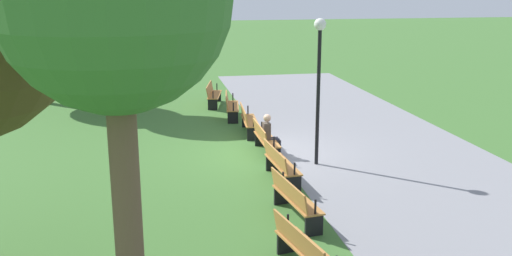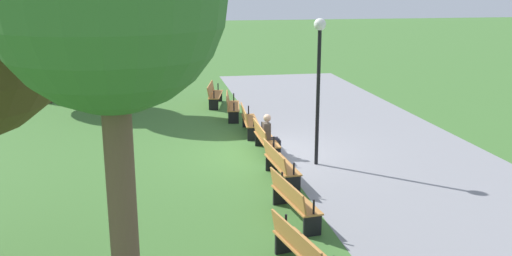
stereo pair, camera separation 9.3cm
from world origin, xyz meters
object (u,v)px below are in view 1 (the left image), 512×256
(bench_5, at_px, (294,198))
(bench_6, at_px, (305,250))
(bench_2, at_px, (248,120))
(tree_1, at_px, (37,4))
(bench_1, at_px, (231,105))
(lamp_post, at_px, (319,64))
(bench_0, at_px, (213,94))
(bench_3, at_px, (265,138))
(person_seated, at_px, (270,133))
(tree_0, at_px, (107,15))
(tree_2, at_px, (114,2))
(bench_4, at_px, (280,163))

(bench_5, distance_m, bench_6, 2.34)
(bench_2, xyz_separation_m, tree_1, (-6.35, -7.41, 3.55))
(bench_6, bearing_deg, bench_1, 166.18)
(bench_5, bearing_deg, lamp_post, 148.30)
(bench_0, distance_m, bench_1, 2.34)
(bench_3, xyz_separation_m, person_seated, (0.03, 0.14, 0.16))
(person_seated, bearing_deg, bench_6, -7.10)
(bench_1, bearing_deg, lamp_post, 22.72)
(person_seated, distance_m, tree_0, 8.48)
(bench_6, bearing_deg, lamp_post, 149.64)
(bench_1, relative_size, lamp_post, 0.48)
(bench_2, height_order, tree_2, tree_2)
(bench_5, distance_m, tree_0, 12.17)
(lamp_post, bearing_deg, person_seated, -136.43)
(tree_2, bearing_deg, lamp_post, 149.02)
(bench_0, distance_m, tree_1, 7.84)
(bench_0, relative_size, bench_3, 1.03)
(lamp_post, bearing_deg, bench_4, -48.03)
(bench_6, xyz_separation_m, tree_2, (2.04, -2.77, 4.17))
(bench_4, bearing_deg, bench_3, 174.08)
(bench_0, distance_m, bench_3, 7.00)
(lamp_post, bearing_deg, tree_1, -138.51)
(bench_3, bearing_deg, tree_0, -143.40)
(bench_1, xyz_separation_m, bench_3, (4.66, 0.32, 0.00))
(tree_0, xyz_separation_m, tree_1, (-2.43, -2.85, 0.32))
(tree_0, bearing_deg, tree_1, -130.50)
(tree_2, bearing_deg, bench_4, 152.95)
(bench_2, distance_m, tree_1, 10.39)
(bench_2, bearing_deg, bench_6, 0.02)
(tree_1, bearing_deg, bench_0, 75.71)
(bench_3, bearing_deg, bench_1, -176.07)
(bench_3, height_order, tree_0, tree_0)
(tree_1, bearing_deg, bench_4, 33.92)
(bench_1, height_order, bench_6, same)
(bench_3, distance_m, tree_2, 10.52)
(tree_0, bearing_deg, bench_4, 27.98)
(bench_1, distance_m, bench_2, 2.34)
(bench_6, height_order, lamp_post, lamp_post)
(bench_1, bearing_deg, bench_5, 7.90)
(bench_1, xyz_separation_m, tree_0, (-1.59, -4.32, 3.23))
(bench_3, bearing_deg, bench_2, -178.03)
(bench_1, bearing_deg, tree_1, -111.42)
(lamp_post, bearing_deg, bench_2, -159.61)
(bench_0, relative_size, tree_1, 0.33)
(bench_2, distance_m, bench_6, 9.32)
(bench_0, bearing_deg, bench_6, 11.85)
(bench_4, height_order, bench_6, same)
(tree_2, relative_size, lamp_post, 1.51)
(bench_3, xyz_separation_m, tree_0, (-6.25, -4.64, 3.23))
(person_seated, bearing_deg, bench_5, -5.73)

